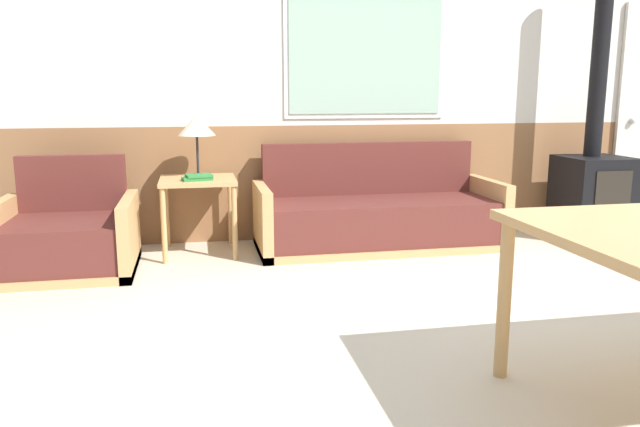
{
  "coord_description": "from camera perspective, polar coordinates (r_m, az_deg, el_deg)",
  "views": [
    {
      "loc": [
        -1.7,
        -2.63,
        1.25
      ],
      "look_at": [
        -0.97,
        1.01,
        0.52
      ],
      "focal_mm": 35.0,
      "sensor_mm": 36.0,
      "label": 1
    }
  ],
  "objects": [
    {
      "name": "wood_stove",
      "position": [
        5.89,
        23.76,
        3.74
      ],
      "size": [
        0.55,
        0.54,
        2.45
      ],
      "color": "black",
      "rests_on": "ground_plane"
    },
    {
      "name": "ground_plane",
      "position": [
        3.38,
        20.27,
        -11.39
      ],
      "size": [
        16.0,
        16.0,
        0.0
      ],
      "primitive_type": "plane",
      "color": "beige"
    },
    {
      "name": "armchair",
      "position": [
        4.73,
        -22.1,
        -2.16
      ],
      "size": [
        0.93,
        0.84,
        0.79
      ],
      "rotation": [
        0.0,
        0.0,
        0.21
      ],
      "color": "tan",
      "rests_on": "ground_plane"
    },
    {
      "name": "side_table",
      "position": [
        4.92,
        -11.08,
        2.08
      ],
      "size": [
        0.58,
        0.58,
        0.59
      ],
      "color": "tan",
      "rests_on": "ground_plane"
    },
    {
      "name": "couch",
      "position": [
        5.1,
        5.33,
        -0.28
      ],
      "size": [
        1.98,
        0.76,
        0.83
      ],
      "color": "tan",
      "rests_on": "ground_plane"
    },
    {
      "name": "book_stack",
      "position": [
        4.8,
        -11.1,
        3.27
      ],
      "size": [
        0.24,
        0.18,
        0.04
      ],
      "color": "#2D7F3D",
      "rests_on": "side_table"
    },
    {
      "name": "wall_back",
      "position": [
        5.53,
        6.51,
        12.18
      ],
      "size": [
        7.2,
        0.09,
        2.7
      ],
      "color": "#8E603D",
      "rests_on": "ground_plane"
    },
    {
      "name": "table_lamp",
      "position": [
        4.97,
        -11.22,
        7.75
      ],
      "size": [
        0.29,
        0.29,
        0.48
      ],
      "color": "#262628",
      "rests_on": "side_table"
    }
  ]
}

